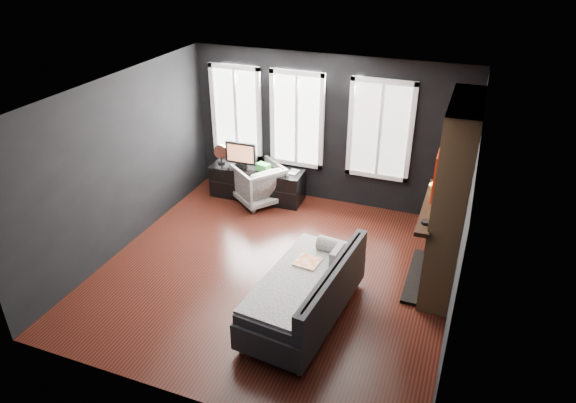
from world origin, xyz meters
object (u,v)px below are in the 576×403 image
at_px(sofa, 304,288).
at_px(mug, 280,170).
at_px(armchair, 259,182).
at_px(mantel_vase, 435,185).
at_px(media_console, 257,183).
at_px(book, 289,166).
at_px(monitor, 241,153).

xyz_separation_m(sofa, mug, (-1.45, 2.85, 0.21)).
bearing_deg(armchair, mug, 144.56).
bearing_deg(mantel_vase, mug, 159.87).
distance_m(media_console, book, 0.74).
relative_size(sofa, book, 9.23).
height_order(armchair, mug, armchair).
xyz_separation_m(sofa, media_console, (-1.93, 2.88, -0.15)).
height_order(monitor, mantel_vase, mantel_vase).
height_order(mug, mantel_vase, mantel_vase).
bearing_deg(monitor, mug, -1.86).
relative_size(book, mantel_vase, 1.23).
bearing_deg(mantel_vase, monitor, 163.89).
bearing_deg(armchair, media_console, -108.70).
distance_m(armchair, book, 0.64).
relative_size(mug, mantel_vase, 0.66).
bearing_deg(book, media_console, -172.04).
distance_m(media_console, monitor, 0.64).
bearing_deg(monitor, book, 5.73).
distance_m(sofa, monitor, 3.65).
xyz_separation_m(media_console, mug, (0.48, -0.03, 0.36)).
bearing_deg(media_console, book, 6.59).
bearing_deg(mantel_vase, armchair, 164.05).
bearing_deg(book, monitor, -173.12).
xyz_separation_m(sofa, book, (-1.32, 2.97, 0.26)).
distance_m(sofa, mug, 3.20).
bearing_deg(mug, book, 42.37).
height_order(sofa, mug, sofa).
xyz_separation_m(media_console, mantel_vase, (3.25, -1.05, 1.02)).
bearing_deg(sofa, mug, 123.07).
distance_m(mug, book, 0.19).
relative_size(armchair, mantel_vase, 4.44).
bearing_deg(media_console, sofa, -57.50).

